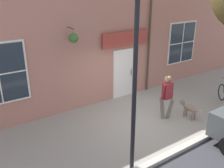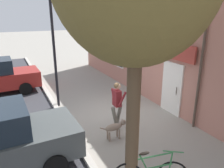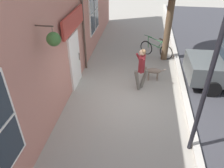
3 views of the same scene
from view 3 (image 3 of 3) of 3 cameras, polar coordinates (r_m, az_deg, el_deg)
name	(u,v)px [view 3 (image 3 of 3)]	position (r m, az deg, el deg)	size (l,w,h in m)	color
ground_plane	(130,98)	(8.04, 4.61, -3.69)	(90.00, 90.00, 0.00)	gray
storefront_facade	(60,31)	(7.36, -13.48, 13.23)	(0.95, 18.00, 4.81)	#B27566
pedestrian_walking	(142,66)	(8.09, 7.74, 4.69)	(0.53, 0.56, 1.66)	#6B665B
dog_on_leash	(152,71)	(9.02, 10.42, 3.41)	(1.01, 0.26, 0.62)	#7F6B5B
leaning_bicycle	(156,49)	(11.05, 11.43, 8.93)	(1.56, 0.85, 1.00)	black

